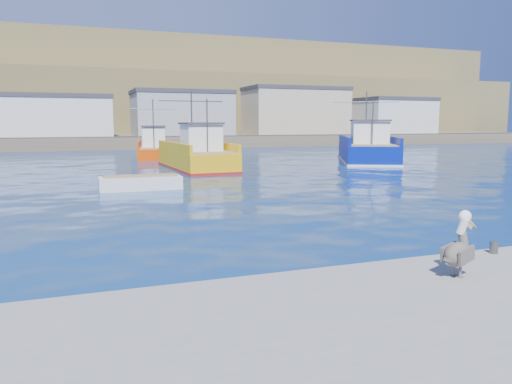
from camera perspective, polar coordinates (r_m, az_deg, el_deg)
ground at (r=14.84m, az=7.52°, el=-6.67°), size 260.00×260.00×0.00m
dock_bollards at (r=12.23m, az=17.60°, el=-7.02°), size 36.20×0.20×0.30m
far_shore at (r=122.18m, az=-17.37°, el=10.10°), size 200.00×81.00×24.00m
trawler_yellow_b at (r=40.46m, az=-6.79°, el=4.12°), size 5.36×11.42×6.52m
trawler_blue at (r=49.11m, az=12.57°, el=4.78°), size 10.01×13.92×6.76m
boat_orange at (r=53.09m, az=-11.58°, el=4.92°), size 4.59×8.94×6.11m
skiff_mid at (r=28.56m, az=-13.05°, el=0.90°), size 4.48×1.59×0.97m
pelican at (r=11.39m, az=22.22°, el=-6.01°), size 1.12×0.67×1.40m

